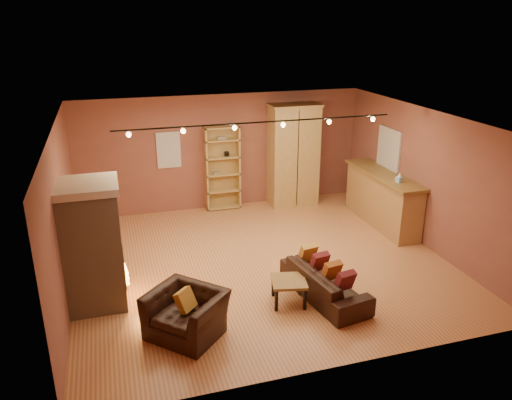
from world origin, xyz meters
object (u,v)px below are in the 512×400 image
object	(u,v)px
armoire	(293,155)
bar_counter	(382,199)
loveseat	(325,277)
fireplace	(93,245)
armchair	(186,307)
coffee_table	(289,283)
bookcase	(222,167)

from	to	relation	value
armoire	bar_counter	xyz separation A→B (m)	(1.47, -1.88, -0.65)
armoire	loveseat	xyz separation A→B (m)	(-1.09, -4.44, -0.90)
fireplace	bar_counter	bearing A→B (deg)	14.79
loveseat	armchair	world-z (taller)	armchair
fireplace	coffee_table	distance (m)	3.24
armchair	coffee_table	xyz separation A→B (m)	(1.77, 0.38, -0.10)
armoire	loveseat	size ratio (longest dim) A/B	1.34
fireplace	armoire	distance (m)	5.94
armoire	armchair	distance (m)	6.02
bookcase	bar_counter	world-z (taller)	bookcase
bookcase	bar_counter	bearing A→B (deg)	-32.82
fireplace	armoire	size ratio (longest dim) A/B	0.84
fireplace	loveseat	xyz separation A→B (m)	(3.68, -0.91, -0.69)
armchair	bookcase	bearing A→B (deg)	115.98
bookcase	armoire	xyz separation A→B (m)	(1.78, -0.21, 0.22)
loveseat	armchair	bearing A→B (deg)	89.22
bookcase	bar_counter	distance (m)	3.89
loveseat	coffee_table	size ratio (longest dim) A/B	2.84
armoire	coffee_table	xyz separation A→B (m)	(-1.74, -4.45, -0.91)
armchair	coffee_table	bearing A→B (deg)	56.98
armoire	armchair	xyz separation A→B (m)	(-3.51, -4.82, -0.81)
bar_counter	loveseat	bearing A→B (deg)	-135.01
bar_counter	coffee_table	size ratio (longest dim) A/B	3.83
fireplace	coffee_table	xyz separation A→B (m)	(3.03, -0.92, -0.70)
bookcase	loveseat	xyz separation A→B (m)	(0.68, -4.65, -0.68)
bar_counter	bookcase	bearing A→B (deg)	147.18
bar_counter	coffee_table	distance (m)	4.12
armoire	bar_counter	world-z (taller)	armoire
bar_counter	coffee_table	xyz separation A→B (m)	(-3.21, -2.57, -0.26)
bookcase	armoire	distance (m)	1.80
bookcase	coffee_table	world-z (taller)	bookcase
bookcase	coffee_table	size ratio (longest dim) A/B	3.10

